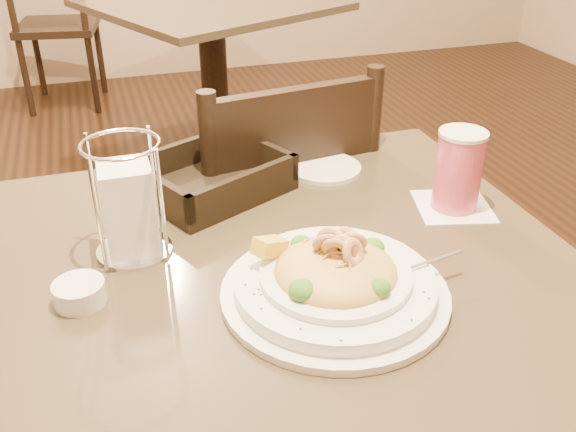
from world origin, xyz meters
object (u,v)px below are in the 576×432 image
object	(u,v)px
main_table	(292,382)
butter_ramekin	(79,293)
pasta_bowl	(335,279)
bread_basket	(212,180)
dining_chair_far	(55,20)
background_table	(213,56)
side_plate	(325,168)
drink_glass	(458,171)
dining_chair_near	(271,239)
napkin_caddy	(129,207)

from	to	relation	value
main_table	butter_ramekin	world-z (taller)	butter_ramekin
pasta_bowl	bread_basket	bearing A→B (deg)	104.76
pasta_bowl	dining_chair_far	bearing A→B (deg)	97.76
butter_ramekin	background_table	bearing A→B (deg)	73.53
background_table	pasta_bowl	xyz separation A→B (m)	(-0.25, -2.11, 0.27)
bread_basket	side_plate	bearing A→B (deg)	5.29
background_table	pasta_bowl	bearing A→B (deg)	-96.71
main_table	drink_glass	size ratio (longest dim) A/B	5.75
drink_glass	dining_chair_far	bearing A→B (deg)	103.82
butter_ramekin	drink_glass	bearing A→B (deg)	7.54
main_table	dining_chair_near	distance (m)	0.49
pasta_bowl	side_plate	bearing A→B (deg)	71.36
background_table	dining_chair_far	distance (m)	1.22
drink_glass	side_plate	bearing A→B (deg)	127.56
main_table	dining_chair_near	size ratio (longest dim) A/B	0.97
drink_glass	bread_basket	size ratio (longest dim) A/B	0.50
dining_chair_near	bread_basket	distance (m)	0.38
main_table	dining_chair_near	world-z (taller)	dining_chair_near
dining_chair_near	pasta_bowl	xyz separation A→B (m)	(-0.07, -0.57, 0.28)
bread_basket	napkin_caddy	bearing A→B (deg)	-133.89
drink_glass	napkin_caddy	distance (m)	0.56
background_table	drink_glass	size ratio (longest dim) A/B	7.60
bread_basket	background_table	bearing A→B (deg)	78.68
main_table	bread_basket	size ratio (longest dim) A/B	2.87
main_table	napkin_caddy	xyz separation A→B (m)	(-0.22, 0.12, 0.32)
main_table	side_plate	xyz separation A→B (m)	(0.17, 0.31, 0.24)
main_table	dining_chair_far	world-z (taller)	dining_chair_far
dining_chair_near	side_plate	xyz separation A→B (m)	(0.07, -0.17, 0.26)
side_plate	napkin_caddy	bearing A→B (deg)	-154.35
dining_chair_near	background_table	bearing A→B (deg)	-104.83
side_plate	butter_ramekin	bearing A→B (deg)	-148.04
side_plate	butter_ramekin	world-z (taller)	butter_ramekin
dining_chair_near	dining_chair_far	world-z (taller)	same
dining_chair_near	butter_ramekin	size ratio (longest dim) A/B	12.78
main_table	background_table	size ratio (longest dim) A/B	0.76
drink_glass	side_plate	distance (m)	0.28
bread_basket	butter_ramekin	size ratio (longest dim) A/B	4.31
main_table	butter_ramekin	xyz separation A→B (m)	(-0.31, 0.01, 0.25)
pasta_bowl	dining_chair_near	bearing A→B (deg)	83.27
background_table	pasta_bowl	distance (m)	2.14
main_table	bread_basket	bearing A→B (deg)	102.51
dining_chair_near	drink_glass	xyz separation A→B (m)	(0.23, -0.39, 0.32)
butter_ramekin	dining_chair_near	bearing A→B (deg)	48.82
dining_chair_far	drink_glass	world-z (taller)	dining_chair_far
drink_glass	background_table	bearing A→B (deg)	91.49
drink_glass	butter_ramekin	world-z (taller)	drink_glass
dining_chair_near	butter_ramekin	xyz separation A→B (m)	(-0.41, -0.47, 0.27)
dining_chair_far	drink_glass	xyz separation A→B (m)	(0.72, -2.94, 0.32)
napkin_caddy	side_plate	size ratio (longest dim) A/B	1.32
background_table	drink_glass	xyz separation A→B (m)	(0.05, -1.93, 0.31)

